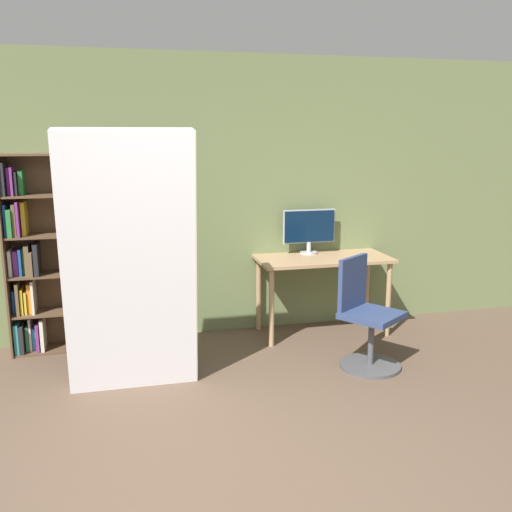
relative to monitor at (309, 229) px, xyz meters
name	(u,v)px	position (x,y,z in m)	size (l,w,h in m)	color
wall_back	(165,199)	(-1.41, 0.14, 0.32)	(8.00, 0.06, 2.70)	#6B7A4C
desk	(323,268)	(0.08, -0.20, -0.36)	(1.30, 0.61, 0.77)	tan
monitor	(309,229)	(0.00, 0.00, 0.00)	(0.54, 0.18, 0.45)	#B7B7BC
office_chair	(366,323)	(0.15, -1.09, -0.65)	(0.61, 0.61, 0.94)	#4C4C51
bookshelf	(39,259)	(-2.56, -0.02, -0.17)	(0.75, 0.32, 1.79)	brown
mattress_near	(130,264)	(-1.78, -1.07, -0.03)	(0.98, 0.43, 2.00)	silver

